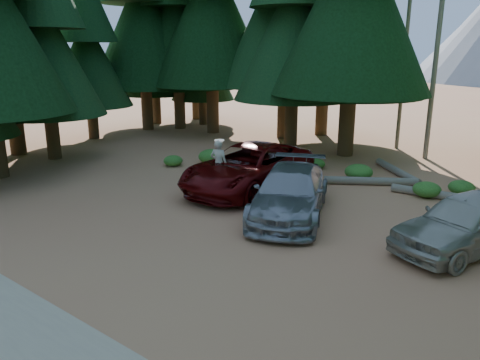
% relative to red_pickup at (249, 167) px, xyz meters
% --- Properties ---
extents(ground, '(160.00, 160.00, 0.00)m').
position_rel_red_pickup_xyz_m(ground, '(3.05, -4.79, -0.88)').
color(ground, '#BA724F').
rests_on(ground, ground).
extents(forest_belt_north, '(36.00, 7.00, 22.00)m').
position_rel_red_pickup_xyz_m(forest_belt_north, '(3.05, 10.21, -0.88)').
color(forest_belt_north, black).
rests_on(forest_belt_north, ground).
extents(forest_belt_west, '(6.00, 22.00, 22.00)m').
position_rel_red_pickup_xyz_m(forest_belt_west, '(-12.45, -0.79, -0.88)').
color(forest_belt_west, black).
rests_on(forest_belt_west, ground).
extents(snag_front, '(0.24, 0.24, 12.00)m').
position_rel_red_pickup_xyz_m(snag_front, '(3.85, 9.71, 5.12)').
color(snag_front, '#6B6655').
rests_on(snag_front, ground).
extents(snag_back, '(0.20, 0.20, 10.00)m').
position_rel_red_pickup_xyz_m(snag_back, '(1.85, 11.21, 4.12)').
color(snag_back, '#6B6655').
rests_on(snag_back, ground).
extents(red_pickup, '(3.20, 6.44, 1.76)m').
position_rel_red_pickup_xyz_m(red_pickup, '(0.00, 0.00, 0.00)').
color(red_pickup, '#540707').
rests_on(red_pickup, ground).
extents(silver_minivan_center, '(4.21, 5.88, 1.58)m').
position_rel_red_pickup_xyz_m(silver_minivan_center, '(2.87, -1.58, -0.09)').
color(silver_minivan_center, '#929499').
rests_on(silver_minivan_center, ground).
extents(silver_minivan_right, '(3.56, 5.08, 1.61)m').
position_rel_red_pickup_xyz_m(silver_minivan_right, '(8.15, -0.99, -0.07)').
color(silver_minivan_right, '#ACA999').
rests_on(silver_minivan_right, ground).
extents(frisbee_player, '(0.76, 0.60, 1.85)m').
position_rel_red_pickup_xyz_m(frisbee_player, '(-0.58, -1.13, 0.28)').
color(frisbee_player, beige).
rests_on(frisbee_player, ground).
extents(log_left, '(4.00, 2.69, 0.32)m').
position_rel_red_pickup_xyz_m(log_left, '(3.24, 3.25, -0.72)').
color(log_left, '#6B6655').
rests_on(log_left, ground).
extents(log_mid, '(2.90, 2.84, 0.31)m').
position_rel_red_pickup_xyz_m(log_mid, '(3.85, 5.71, -0.72)').
color(log_mid, '#6B6655').
rests_on(log_mid, ground).
extents(log_right, '(4.92, 0.69, 0.31)m').
position_rel_red_pickup_xyz_m(log_right, '(7.04, 3.31, -0.72)').
color(log_right, '#6B6655').
rests_on(log_right, ground).
extents(shrub_far_left, '(1.25, 1.25, 0.69)m').
position_rel_red_pickup_xyz_m(shrub_far_left, '(-3.95, 2.29, -0.54)').
color(shrub_far_left, '#245B1B').
rests_on(shrub_far_left, ground).
extents(shrub_left, '(0.87, 0.87, 0.48)m').
position_rel_red_pickup_xyz_m(shrub_left, '(0.52, 4.44, -0.64)').
color(shrub_left, '#245B1B').
rests_on(shrub_left, ground).
extents(shrub_center_left, '(1.17, 1.17, 0.65)m').
position_rel_red_pickup_xyz_m(shrub_center_left, '(2.83, 3.96, -0.56)').
color(shrub_center_left, '#245B1B').
rests_on(shrub_center_left, ground).
extents(shrub_center_right, '(1.02, 1.02, 0.56)m').
position_rel_red_pickup_xyz_m(shrub_center_right, '(5.85, 3.25, -0.60)').
color(shrub_center_right, '#245B1B').
rests_on(shrub_center_right, ground).
extents(shrub_right, '(0.97, 0.97, 0.53)m').
position_rel_red_pickup_xyz_m(shrub_right, '(6.80, 4.37, -0.61)').
color(shrub_right, '#245B1B').
rests_on(shrub_right, ground).
extents(shrub_edge_west, '(0.90, 0.90, 0.49)m').
position_rel_red_pickup_xyz_m(shrub_edge_west, '(-5.07, 0.83, -0.63)').
color(shrub_edge_west, '#245B1B').
rests_on(shrub_edge_west, ground).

